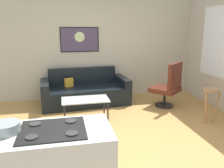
{
  "coord_description": "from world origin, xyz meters",
  "views": [
    {
      "loc": [
        -0.82,
        -3.49,
        1.81
      ],
      "look_at": [
        0.12,
        0.9,
        0.7
      ],
      "focal_mm": 36.8,
      "sensor_mm": 36.0,
      "label": 1
    }
  ],
  "objects_px": {
    "couch": "(85,92)",
    "mixing_bowl": "(5,128)",
    "coffee_table": "(85,101)",
    "armchair": "(169,86)",
    "bar_stool": "(210,98)",
    "wall_painting": "(80,40)"
  },
  "relations": [
    {
      "from": "couch",
      "to": "mixing_bowl",
      "type": "relative_size",
      "value": 8.23
    },
    {
      "from": "coffee_table",
      "to": "armchair",
      "type": "distance_m",
      "value": 1.99
    },
    {
      "from": "coffee_table",
      "to": "bar_stool",
      "type": "relative_size",
      "value": 1.35
    },
    {
      "from": "coffee_table",
      "to": "bar_stool",
      "type": "distance_m",
      "value": 2.4
    },
    {
      "from": "armchair",
      "to": "mixing_bowl",
      "type": "relative_size",
      "value": 4.07
    },
    {
      "from": "couch",
      "to": "wall_painting",
      "type": "height_order",
      "value": "wall_painting"
    },
    {
      "from": "couch",
      "to": "bar_stool",
      "type": "height_order",
      "value": "couch"
    },
    {
      "from": "armchair",
      "to": "couch",
      "type": "bearing_deg",
      "value": 159.67
    },
    {
      "from": "bar_stool",
      "to": "mixing_bowl",
      "type": "xyz_separation_m",
      "value": [
        -3.24,
        -1.63,
        0.42
      ]
    },
    {
      "from": "couch",
      "to": "wall_painting",
      "type": "bearing_deg",
      "value": 96.53
    },
    {
      "from": "couch",
      "to": "armchair",
      "type": "relative_size",
      "value": 2.02
    },
    {
      "from": "coffee_table",
      "to": "couch",
      "type": "bearing_deg",
      "value": 84.83
    },
    {
      "from": "couch",
      "to": "mixing_bowl",
      "type": "bearing_deg",
      "value": -107.07
    },
    {
      "from": "coffee_table",
      "to": "armchair",
      "type": "bearing_deg",
      "value": 11.18
    },
    {
      "from": "bar_stool",
      "to": "wall_painting",
      "type": "height_order",
      "value": "wall_painting"
    },
    {
      "from": "mixing_bowl",
      "to": "wall_painting",
      "type": "bearing_deg",
      "value": 75.76
    },
    {
      "from": "bar_stool",
      "to": "wall_painting",
      "type": "bearing_deg",
      "value": 136.27
    },
    {
      "from": "armchair",
      "to": "wall_painting",
      "type": "bearing_deg",
      "value": 148.54
    },
    {
      "from": "mixing_bowl",
      "to": "coffee_table",
      "type": "bearing_deg",
      "value": 67.69
    },
    {
      "from": "couch",
      "to": "mixing_bowl",
      "type": "xyz_separation_m",
      "value": [
        -1.02,
        -3.32,
        0.65
      ]
    },
    {
      "from": "mixing_bowl",
      "to": "wall_painting",
      "type": "height_order",
      "value": "wall_painting"
    },
    {
      "from": "couch",
      "to": "mixing_bowl",
      "type": "height_order",
      "value": "mixing_bowl"
    }
  ]
}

